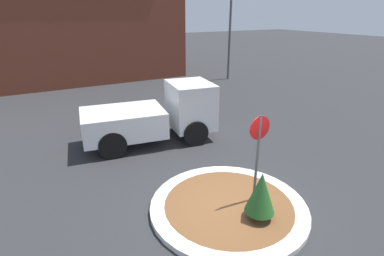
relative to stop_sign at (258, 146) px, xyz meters
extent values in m
plane|color=#2D2D30|center=(-0.72, 0.15, -1.71)|extent=(120.00, 120.00, 0.00)
cylinder|color=silver|center=(-0.72, 0.15, -1.64)|extent=(4.09, 4.09, 0.15)
cylinder|color=brown|center=(-0.72, 0.15, -1.63)|extent=(3.35, 3.35, 0.15)
cylinder|color=#4C4C51|center=(0.00, 0.00, -0.45)|extent=(0.07, 0.07, 2.52)
cylinder|color=#B71414|center=(0.00, 0.00, 0.49)|extent=(0.61, 0.03, 0.61)
cylinder|color=brown|center=(-0.39, -0.66, -1.47)|extent=(0.08, 0.08, 0.19)
cone|color=#235623|center=(-0.39, -0.66, -0.85)|extent=(0.72, 0.72, 1.05)
cube|color=white|center=(0.80, 4.96, -0.37)|extent=(1.87, 2.18, 1.79)
cube|color=white|center=(-1.87, 5.36, -0.78)|extent=(3.27, 2.49, 0.97)
cube|color=black|center=(1.35, 4.88, -0.05)|extent=(0.30, 1.75, 0.63)
cylinder|color=black|center=(0.79, 5.93, -1.21)|extent=(1.01, 0.37, 0.99)
cylinder|color=black|center=(0.51, 4.04, -1.21)|extent=(1.01, 0.37, 0.99)
cylinder|color=black|center=(-2.28, 6.38, -1.21)|extent=(1.01, 0.37, 0.99)
cylinder|color=black|center=(-2.56, 4.50, -1.21)|extent=(1.01, 0.37, 0.99)
cube|color=brown|center=(-1.37, 18.86, 1.87)|extent=(15.43, 6.00, 7.16)
cylinder|color=#4C4C51|center=(8.67, 13.39, 1.96)|extent=(0.16, 0.16, 7.33)
camera|label=1|loc=(-4.73, -5.12, 3.16)|focal=28.00mm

